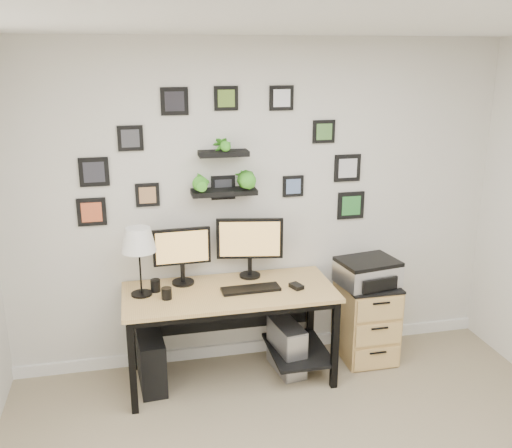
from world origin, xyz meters
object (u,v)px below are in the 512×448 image
object	(u,v)px
file_cabinet	(366,319)
printer	(368,272)
monitor_left	(182,252)
pc_tower_grey	(287,347)
pc_tower_black	(151,362)
mug	(167,293)
desk	(234,303)
table_lamp	(138,241)
monitor_right	(250,243)

from	to	relation	value
file_cabinet	printer	size ratio (longest dim) A/B	1.32
monitor_left	pc_tower_grey	bearing A→B (deg)	-13.65
monitor_left	file_cabinet	bearing A→B (deg)	-4.26
pc_tower_black	printer	world-z (taller)	printer
mug	file_cabinet	distance (m)	1.71
desk	mug	size ratio (longest dim) A/B	18.65
desk	monitor_left	size ratio (longest dim) A/B	3.55
table_lamp	monitor_left	bearing A→B (deg)	23.97
table_lamp	mug	xyz separation A→B (m)	(0.18, -0.12, -0.38)
monitor_left	file_cabinet	world-z (taller)	monitor_left
monitor_right	pc_tower_grey	size ratio (longest dim) A/B	1.20
monitor_left	table_lamp	size ratio (longest dim) A/B	0.86
file_cabinet	pc_tower_grey	bearing A→B (deg)	-173.52
monitor_right	pc_tower_black	size ratio (longest dim) A/B	1.24
monitor_right	file_cabinet	xyz separation A→B (m)	(0.96, -0.14, -0.70)
monitor_right	table_lamp	bearing A→B (deg)	-168.71
monitor_right	monitor_left	bearing A→B (deg)	-176.99
pc_tower_black	pc_tower_grey	xyz separation A→B (m)	(1.07, -0.00, -0.01)
file_cabinet	printer	xyz separation A→B (m)	(-0.03, -0.03, 0.44)
monitor_left	mug	world-z (taller)	monitor_left
desk	pc_tower_black	size ratio (longest dim) A/B	3.80
table_lamp	pc_tower_black	world-z (taller)	table_lamp
printer	desk	bearing A→B (deg)	-178.58
desk	monitor_left	world-z (taller)	monitor_left
monitor_right	table_lamp	distance (m)	0.89
monitor_left	printer	distance (m)	1.50
monitor_left	mug	size ratio (longest dim) A/B	5.26
desk	pc_tower_black	bearing A→B (deg)	-178.07
mug	table_lamp	bearing A→B (deg)	146.84
printer	table_lamp	bearing A→B (deg)	-179.97
monitor_right	pc_tower_black	xyz separation A→B (m)	(-0.82, -0.22, -0.83)
pc_tower_black	file_cabinet	world-z (taller)	file_cabinet
monitor_left	table_lamp	distance (m)	0.39
monitor_right	pc_tower_black	world-z (taller)	monitor_right
pc_tower_black	pc_tower_grey	distance (m)	1.07
pc_tower_black	printer	bearing A→B (deg)	-2.40
monitor_left	pc_tower_black	size ratio (longest dim) A/B	1.07
mug	file_cabinet	size ratio (longest dim) A/B	0.13
pc_tower_black	table_lamp	bearing A→B (deg)	125.32
monitor_right	table_lamp	size ratio (longest dim) A/B	1.00
monitor_left	file_cabinet	xyz separation A→B (m)	(1.50, -0.11, -0.68)
pc_tower_grey	printer	world-z (taller)	printer
table_lamp	monitor_right	bearing A→B (deg)	11.29
desk	printer	xyz separation A→B (m)	(1.11, 0.03, 0.15)
desk	printer	size ratio (longest dim) A/B	3.16
table_lamp	file_cabinet	xyz separation A→B (m)	(1.82, 0.03, -0.83)
desk	table_lamp	bearing A→B (deg)	177.77
monitor_right	pc_tower_grey	world-z (taller)	monitor_right
pc_tower_grey	monitor_right	bearing A→B (deg)	139.12
file_cabinet	pc_tower_black	bearing A→B (deg)	-177.43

